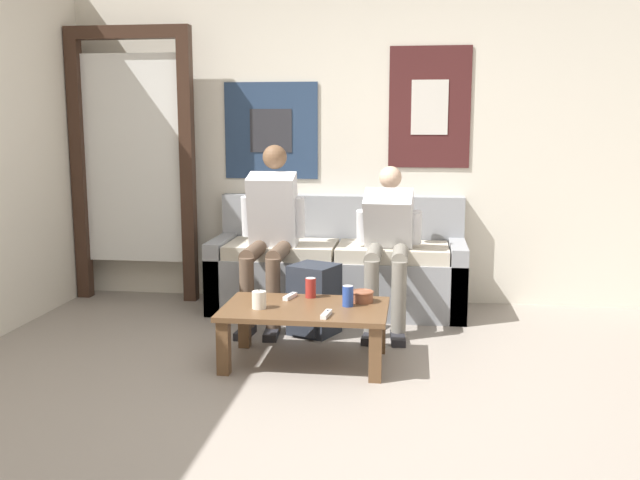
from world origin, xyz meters
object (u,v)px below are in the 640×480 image
(couch, at_px, (338,271))
(drink_can_blue, at_px, (348,296))
(person_seated_adult, at_px, (270,227))
(game_controller_near_left, at_px, (326,314))
(backpack, at_px, (313,301))
(pillar_candle, at_px, (259,300))
(game_controller_near_right, at_px, (290,296))
(drink_can_red, at_px, (311,288))
(person_seated_teen, at_px, (388,239))
(coffee_table, at_px, (305,316))
(ceramic_bowl, at_px, (362,296))

(couch, relative_size, drink_can_blue, 15.37)
(couch, bearing_deg, person_seated_adult, -141.41)
(game_controller_near_left, bearing_deg, drink_can_blue, 67.19)
(drink_can_blue, bearing_deg, game_controller_near_left, -112.81)
(backpack, xyz_separation_m, pillar_candle, (-0.22, -0.66, 0.17))
(game_controller_near_left, bearing_deg, couch, 93.63)
(backpack, relative_size, game_controller_near_right, 3.22)
(drink_can_red, bearing_deg, backpack, 95.64)
(backpack, relative_size, drink_can_red, 3.84)
(person_seated_adult, distance_m, person_seated_teen, 0.84)
(person_seated_teen, distance_m, backpack, 0.70)
(game_controller_near_right, bearing_deg, game_controller_near_left, -54.08)
(couch, height_order, coffee_table, couch)
(pillar_candle, bearing_deg, game_controller_near_right, 62.15)
(backpack, bearing_deg, couch, 82.07)
(coffee_table, bearing_deg, drink_can_blue, 9.80)
(person_seated_teen, bearing_deg, coffee_table, -116.18)
(person_seated_adult, bearing_deg, backpack, -41.29)
(backpack, bearing_deg, person_seated_adult, 138.71)
(person_seated_adult, height_order, drink_can_blue, person_seated_adult)
(couch, bearing_deg, drink_can_blue, -81.06)
(backpack, xyz_separation_m, game_controller_near_left, (0.19, -0.78, 0.13))
(ceramic_bowl, height_order, game_controller_near_left, ceramic_bowl)
(drink_can_red, bearing_deg, person_seated_teen, 56.96)
(coffee_table, distance_m, backpack, 0.59)
(coffee_table, bearing_deg, backpack, 93.50)
(person_seated_adult, relative_size, game_controller_near_right, 8.49)
(person_seated_teen, xyz_separation_m, backpack, (-0.48, -0.32, -0.38))
(game_controller_near_left, bearing_deg, drink_can_red, 109.83)
(ceramic_bowl, bearing_deg, pillar_candle, -158.64)
(game_controller_near_left, height_order, game_controller_near_right, same)
(person_seated_adult, xyz_separation_m, drink_can_red, (0.39, -0.68, -0.27))
(person_seated_teen, bearing_deg, person_seated_adult, -179.25)
(backpack, height_order, ceramic_bowl, backpack)
(backpack, bearing_deg, pillar_candle, -108.79)
(couch, xyz_separation_m, drink_can_blue, (0.19, -1.22, 0.11))
(coffee_table, height_order, person_seated_teen, person_seated_teen)
(ceramic_bowl, bearing_deg, coffee_table, -154.59)
(drink_can_blue, distance_m, game_controller_near_right, 0.40)
(backpack, distance_m, game_controller_near_left, 0.81)
(couch, relative_size, drink_can_red, 15.37)
(ceramic_bowl, height_order, drink_can_blue, drink_can_blue)
(pillar_candle, height_order, drink_can_red, drink_can_red)
(game_controller_near_left, bearing_deg, person_seated_teen, 74.90)
(pillar_candle, distance_m, game_controller_near_left, 0.43)
(backpack, height_order, game_controller_near_left, backpack)
(person_seated_adult, height_order, person_seated_teen, person_seated_adult)
(couch, relative_size, ceramic_bowl, 13.50)
(person_seated_adult, distance_m, backpack, 0.66)
(coffee_table, bearing_deg, person_seated_adult, 113.58)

